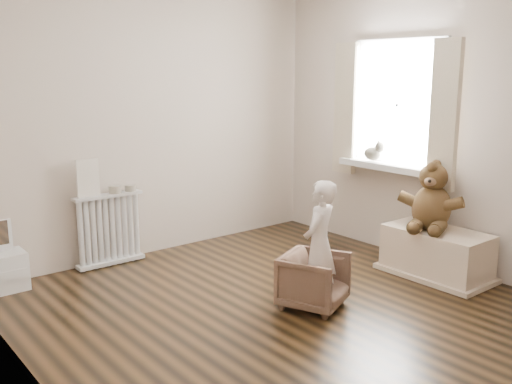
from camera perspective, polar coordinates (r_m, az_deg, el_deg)
floor at (r=4.47m, az=2.16°, el=-11.30°), size 3.60×3.60×0.01m
back_wall at (r=5.60m, az=-9.97°, el=7.07°), size 3.60×0.02×2.60m
left_wall at (r=3.25m, az=-22.40°, el=2.81°), size 0.02×3.60×2.60m
right_wall at (r=5.48m, az=16.75°, el=6.63°), size 0.02×3.60×2.60m
window at (r=5.61m, az=14.07°, el=8.43°), size 0.03×0.90×1.10m
window_sill at (r=5.60m, az=13.21°, el=2.49°), size 0.22×1.10×0.06m
curtain_left at (r=5.20m, az=18.32°, el=7.26°), size 0.06×0.26×1.30m
curtain_right at (r=5.89m, az=8.94°, el=8.22°), size 0.06×0.26×1.30m
radiator at (r=5.40m, az=-14.48°, el=-3.16°), size 0.64×0.12×0.67m
paper_doll at (r=5.23m, az=-16.46°, el=1.36°), size 0.20×0.02×0.34m
tin_a at (r=5.35m, az=-13.92°, el=0.26°), size 0.11×0.11×0.07m
tin_b at (r=5.42m, az=-12.46°, el=0.40°), size 0.10×0.10×0.06m
toy_vanity at (r=5.10m, az=-24.17°, el=-6.08°), size 0.37×0.26×0.58m
armchair at (r=4.40m, az=5.80°, el=-8.81°), size 0.59×0.60×0.42m
child at (r=4.27m, az=6.35°, el=-5.27°), size 0.42×0.35×0.97m
toy_bench at (r=5.26m, az=17.58°, el=-5.90°), size 0.47×0.88×0.41m
teddy_bear at (r=5.16m, az=17.19°, el=-0.80°), size 0.59×0.53×0.59m
plush_cat at (r=5.70m, az=11.64°, el=4.04°), size 0.19×0.26×0.20m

